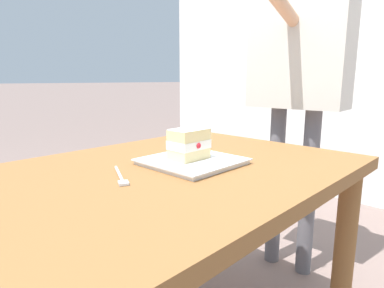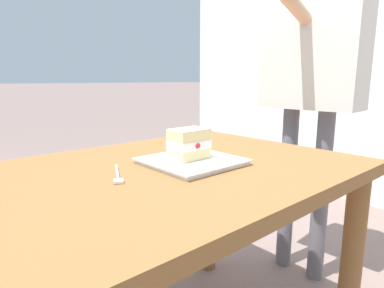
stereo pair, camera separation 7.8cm
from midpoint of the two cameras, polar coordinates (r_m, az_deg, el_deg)
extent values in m
cylinder|color=brown|center=(1.32, 23.31, -17.89)|extent=(0.07, 0.07, 0.66)
cylinder|color=brown|center=(1.65, -0.06, -10.87)|extent=(0.07, 0.07, 0.66)
cube|color=brown|center=(0.96, -6.74, -5.30)|extent=(1.16, 0.81, 0.04)
cube|color=white|center=(0.99, -2.25, -3.19)|extent=(0.25, 0.25, 0.01)
cube|color=white|center=(0.99, -2.26, -2.74)|extent=(0.26, 0.26, 0.00)
cube|color=#EAD18C|center=(0.98, -2.79, -1.72)|extent=(0.11, 0.08, 0.03)
cube|color=white|center=(0.98, -2.80, -0.06)|extent=(0.11, 0.08, 0.03)
sphere|color=#B21923|center=(0.99, -5.37, 0.06)|extent=(0.02, 0.02, 0.02)
sphere|color=#B21923|center=(1.01, -4.33, 0.04)|extent=(0.02, 0.02, 0.02)
sphere|color=#B21923|center=(0.95, -1.29, -0.30)|extent=(0.02, 0.02, 0.02)
cube|color=#EAD18C|center=(0.97, -2.82, 1.62)|extent=(0.11, 0.08, 0.03)
cube|color=white|center=(0.97, -2.83, 2.60)|extent=(0.11, 0.07, 0.00)
cylinder|color=silver|center=(0.91, -15.02, -5.03)|extent=(0.07, 0.13, 0.01)
cube|color=silver|center=(0.83, -14.52, -6.61)|extent=(0.03, 0.04, 0.01)
cylinder|color=slate|center=(1.73, 13.05, -7.24)|extent=(0.07, 0.07, 0.82)
cylinder|color=slate|center=(1.67, 18.31, -8.26)|extent=(0.07, 0.07, 0.82)
cube|color=beige|center=(1.62, 16.98, 16.32)|extent=(0.22, 0.45, 0.58)
cylinder|color=#DBA884|center=(1.43, 13.24, 23.14)|extent=(0.47, 0.09, 0.21)
camera|label=1|loc=(0.04, -92.28, -0.45)|focal=30.62mm
camera|label=2|loc=(0.04, 87.72, 0.45)|focal=30.62mm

